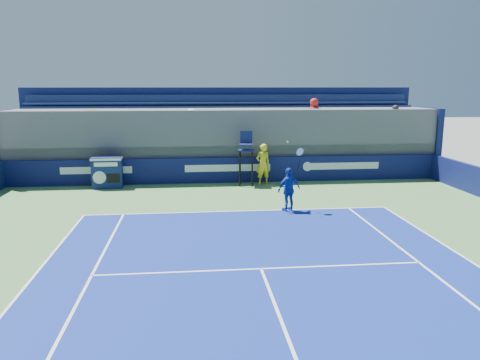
{
  "coord_description": "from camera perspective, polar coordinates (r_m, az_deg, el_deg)",
  "views": [
    {
      "loc": [
        -1.66,
        -4.45,
        4.49
      ],
      "look_at": [
        0.0,
        11.5,
        1.25
      ],
      "focal_mm": 35.0,
      "sensor_mm": 36.0,
      "label": 1
    }
  ],
  "objects": [
    {
      "name": "umpire_chair",
      "position": [
        21.21,
        0.75,
        3.4
      ],
      "size": [
        0.79,
        0.79,
        2.48
      ],
      "color": "black",
      "rests_on": "ground"
    },
    {
      "name": "tennis_player",
      "position": [
        16.99,
        5.99,
        -1.13
      ],
      "size": [
        1.03,
        0.73,
        2.57
      ],
      "color": "#1331A0",
      "rests_on": "apron"
    },
    {
      "name": "match_clock",
      "position": [
        21.62,
        -15.88,
        1.0
      ],
      "size": [
        1.35,
        0.78,
        1.4
      ],
      "color": "#0F1B4F",
      "rests_on": "ground"
    },
    {
      "name": "ball_person",
      "position": [
        21.5,
        2.81,
        1.94
      ],
      "size": [
        0.78,
        0.61,
        1.88
      ],
      "primitive_type": "imported",
      "rotation": [
        0.0,
        0.0,
        3.4
      ],
      "color": "yellow",
      "rests_on": "apron"
    },
    {
      "name": "stadium_seating",
      "position": [
        23.81,
        -1.91,
        5.01
      ],
      "size": [
        21.0,
        4.05,
        4.4
      ],
      "color": "#4D4D52",
      "rests_on": "ground"
    },
    {
      "name": "back_hoarding",
      "position": [
        21.96,
        -1.5,
        1.22
      ],
      "size": [
        20.4,
        0.21,
        1.2
      ],
      "color": "#0C1147",
      "rests_on": "ground"
    }
  ]
}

